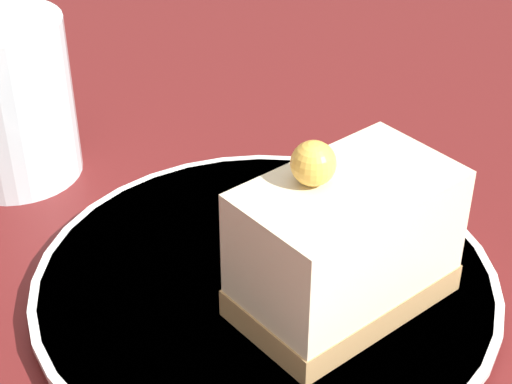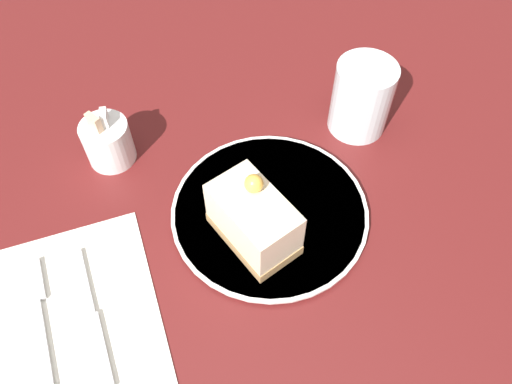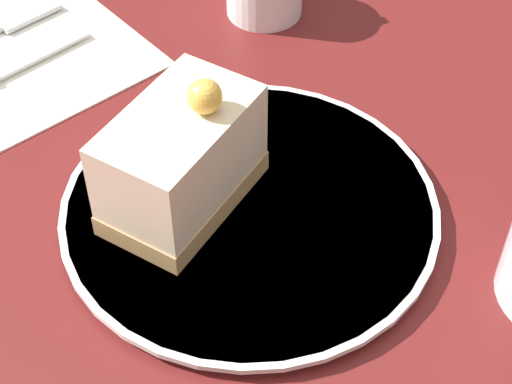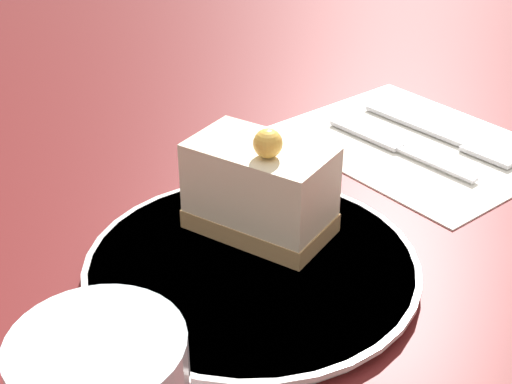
{
  "view_description": "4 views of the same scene",
  "coord_description": "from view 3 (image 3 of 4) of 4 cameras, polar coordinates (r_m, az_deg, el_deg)",
  "views": [
    {
      "loc": [
        -0.25,
        0.19,
        0.29
      ],
      "look_at": [
        0.02,
        0.0,
        0.06
      ],
      "focal_mm": 60.0,
      "sensor_mm": 36.0,
      "label": 1
    },
    {
      "loc": [
        -0.17,
        -0.26,
        0.51
      ],
      "look_at": [
        0.0,
        0.01,
        0.05
      ],
      "focal_mm": 35.0,
      "sensor_mm": 36.0,
      "label": 2
    },
    {
      "loc": [
        0.23,
        -0.29,
        0.4
      ],
      "look_at": [
        0.03,
        -0.01,
        0.04
      ],
      "focal_mm": 60.0,
      "sensor_mm": 36.0,
      "label": 3
    },
    {
      "loc": [
        0.34,
        0.25,
        0.3
      ],
      "look_at": [
        -0.0,
        -0.01,
        0.05
      ],
      "focal_mm": 50.0,
      "sensor_mm": 36.0,
      "label": 4
    }
  ],
  "objects": [
    {
      "name": "cake_slice",
      "position": [
        0.51,
        -4.99,
        2.18
      ],
      "size": [
        0.07,
        0.11,
        0.09
      ],
      "rotation": [
        0.0,
        0.0,
        0.08
      ],
      "color": "#AD8451",
      "rests_on": "plate"
    },
    {
      "name": "ground_plane",
      "position": [
        0.54,
        -1.86,
        -0.87
      ],
      "size": [
        4.0,
        4.0,
        0.0
      ],
      "primitive_type": "plane",
      "color": "#5B1919"
    },
    {
      "name": "plate",
      "position": [
        0.53,
        -0.6,
        -1.4
      ],
      "size": [
        0.23,
        0.23,
        0.01
      ],
      "color": "silver",
      "rests_on": "ground_plane"
    }
  ]
}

